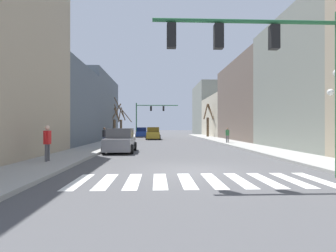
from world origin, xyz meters
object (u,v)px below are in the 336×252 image
Objects in this scene: car_driving_toward_lane at (153,134)px; pedestrian_on_left_sidewalk at (104,135)px; pedestrian_on_right_sidewalk at (227,134)px; traffic_signal_near at (269,54)px; street_tree_right_far at (115,124)px; car_parked_left_near at (120,141)px; street_tree_left_far at (120,122)px; traffic_signal_far at (149,112)px; car_at_intersection at (142,133)px; pedestrian_waiting_at_curb at (47,140)px; street_tree_left_mid at (208,120)px.

pedestrian_on_left_sidewalk is at bearing -16.85° from car_driving_toward_lane.
pedestrian_on_right_sidewalk is at bearing 37.40° from car_driving_toward_lane.
traffic_signal_near reaches higher than pedestrian_on_right_sidewalk.
pedestrian_on_left_sidewalk is at bearing -87.39° from street_tree_right_far.
car_parked_left_near is 21.43m from street_tree_left_far.
traffic_signal_near is at bearing 8.95° from car_driving_toward_lane.
street_tree_right_far is at bearing -62.40° from pedestrian_on_right_sidewalk.
car_at_intersection is (-1.27, 0.87, -3.50)m from traffic_signal_far.
traffic_signal_far is (-5.32, 35.65, -0.11)m from traffic_signal_near.
traffic_signal_near is 0.93× the size of traffic_signal_far.
street_tree_right_far is at bearing -107.06° from traffic_signal_far.
traffic_signal_far is at bearing 8.29° from pedestrian_on_left_sidewalk.
pedestrian_waiting_at_curb reaches higher than car_at_intersection.
pedestrian_waiting_at_curb is (-0.59, -10.78, 0.09)m from pedestrian_on_left_sidewalk.
street_tree_left_far reaches higher than car_driving_toward_lane.
street_tree_left_mid is (1.25, 16.53, 1.86)m from pedestrian_on_right_sidewalk.
car_parked_left_near is at bearing -82.09° from street_tree_left_far.
street_tree_right_far is (0.43, -7.48, -0.41)m from street_tree_left_far.
street_tree_left_mid is at bearing -99.51° from car_at_intersection.
traffic_signal_far is 12.96m from street_tree_right_far.
street_tree_right_far reaches higher than pedestrian_waiting_at_curb.
street_tree_right_far is (-0.40, 8.78, 1.01)m from pedestrian_on_left_sidewalk.
traffic_signal_far is 1.72× the size of car_parked_left_near.
traffic_signal_far is 4.49× the size of pedestrian_on_left_sidewalk.
pedestrian_on_right_sidewalk is 0.30× the size of street_tree_left_far.
street_tree_right_far is 17.75m from street_tree_left_mid.
pedestrian_on_right_sidewalk reaches higher than car_at_intersection.
street_tree_right_far is at bearing 178.32° from pedestrian_waiting_at_curb.
street_tree_right_far is (-12.50, 5.33, 1.04)m from pedestrian_on_right_sidewalk.
street_tree_left_far is (-2.94, 21.16, 1.72)m from car_parked_left_near.
street_tree_left_far is at bearing 152.62° from car_at_intersection.
street_tree_left_mid is (13.35, 19.97, 1.83)m from pedestrian_on_left_sidewalk.
street_tree_left_far is (-12.93, 12.81, 1.44)m from pedestrian_on_right_sidewalk.
pedestrian_on_right_sidewalk is at bearing -50.11° from car_parked_left_near.
car_at_intersection is 2.76× the size of pedestrian_on_right_sidewalk.
traffic_signal_far is 1.38× the size of street_tree_left_far.
traffic_signal_far reaches higher than street_tree_right_far.
car_at_intersection is at bearing 11.93° from pedestrian_on_left_sidewalk.
pedestrian_on_left_sidewalk is at bearing 174.57° from car_at_intersection.
pedestrian_on_right_sidewalk is at bearing 137.14° from pedestrian_waiting_at_curb.
traffic_signal_near is 3.83× the size of pedestrian_waiting_at_curb.
traffic_signal_near is at bearing 39.93° from pedestrian_on_right_sidewalk.
street_tree_left_mid reaches higher than pedestrian_on_right_sidewalk.
traffic_signal_far is at bearing 48.61° from street_tree_left_far.
traffic_signal_far is 19.87m from pedestrian_on_right_sidewalk.
street_tree_right_far is at bearing 111.15° from traffic_signal_near.
pedestrian_on_right_sidewalk is 19.07m from pedestrian_waiting_at_curb.
street_tree_left_far is (-0.24, 27.04, 1.33)m from pedestrian_waiting_at_curb.
traffic_signal_near is at bearing -97.71° from street_tree_left_mid.
car_driving_toward_lane is at bearing -83.38° from traffic_signal_far.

